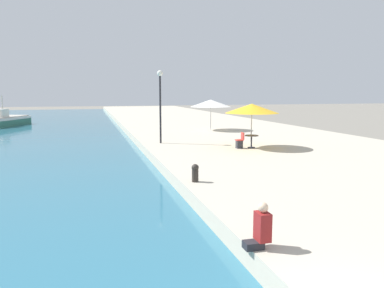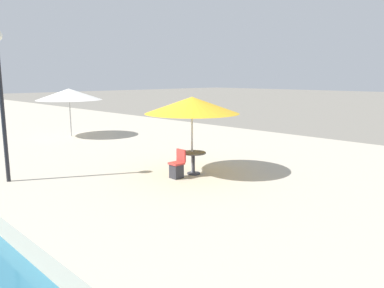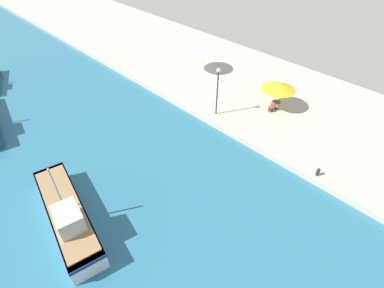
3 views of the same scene
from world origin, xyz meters
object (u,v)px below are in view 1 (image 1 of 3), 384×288
at_px(cafe_umbrella_pink, 252,108).
at_px(mooring_bollard, 195,172).
at_px(cafe_chair_left, 240,143).
at_px(lamppost, 160,94).
at_px(cafe_table, 251,139).
at_px(cafe_umbrella_white, 211,103).
at_px(fishing_boat_far, 3,120).
at_px(person_at_quay, 261,228).

distance_m(cafe_umbrella_pink, mooring_bollard, 9.25).
relative_size(cafe_chair_left, mooring_bollard, 1.39).
xyz_separation_m(cafe_chair_left, lamppost, (-4.00, 3.37, 2.77)).
relative_size(cafe_umbrella_pink, cafe_table, 3.88).
relative_size(cafe_umbrella_white, cafe_table, 4.33).
xyz_separation_m(cafe_umbrella_white, lamppost, (-5.65, -7.03, 0.82)).
height_order(cafe_table, mooring_bollard, cafe_table).
bearing_deg(fishing_boat_far, person_at_quay, -49.88).
bearing_deg(cafe_umbrella_white, mooring_bollard, -109.94).
distance_m(cafe_table, mooring_bollard, 8.95).
bearing_deg(cafe_umbrella_white, cafe_chair_left, -99.05).
relative_size(fishing_boat_far, mooring_bollard, 10.84).
bearing_deg(cafe_umbrella_white, fishing_boat_far, 141.88).
bearing_deg(cafe_umbrella_white, lamppost, -128.79).
bearing_deg(lamppost, person_at_quay, -93.43).
distance_m(cafe_umbrella_pink, person_at_quay, 14.47).
xyz_separation_m(cafe_table, mooring_bollard, (-5.43, -7.11, -0.18)).
distance_m(mooring_bollard, lamppost, 10.89).
distance_m(cafe_chair_left, lamppost, 5.92).
height_order(fishing_boat_far, cafe_table, fishing_boat_far).
bearing_deg(mooring_bollard, lamppost, 86.13).
distance_m(cafe_umbrella_white, person_at_quay, 24.47).
bearing_deg(cafe_chair_left, lamppost, 52.06).
bearing_deg(mooring_bollard, fishing_boat_far, 111.50).
relative_size(cafe_umbrella_pink, mooring_bollard, 4.74).
distance_m(fishing_boat_far, cafe_chair_left, 30.94).
relative_size(cafe_umbrella_pink, lamppost, 0.68).
bearing_deg(cafe_table, cafe_chair_left, 177.80).
relative_size(person_at_quay, mooring_bollard, 1.50).
relative_size(cafe_table, mooring_bollard, 1.22).
distance_m(cafe_chair_left, mooring_bollard, 8.55).
relative_size(cafe_table, lamppost, 0.18).
bearing_deg(cafe_umbrella_pink, cafe_umbrella_white, 84.95).
xyz_separation_m(cafe_table, cafe_chair_left, (-0.72, 0.03, -0.21)).
height_order(cafe_umbrella_white, person_at_quay, cafe_umbrella_white).
relative_size(cafe_table, person_at_quay, 0.82).
distance_m(cafe_umbrella_pink, cafe_chair_left, 2.10).
height_order(cafe_umbrella_pink, person_at_quay, cafe_umbrella_pink).
relative_size(cafe_umbrella_white, lamppost, 0.76).
bearing_deg(cafe_chair_left, cafe_umbrella_pink, -81.86).
bearing_deg(lamppost, cafe_chair_left, -40.15).
xyz_separation_m(fishing_boat_far, lamppost, (13.56, -22.11, 2.94)).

